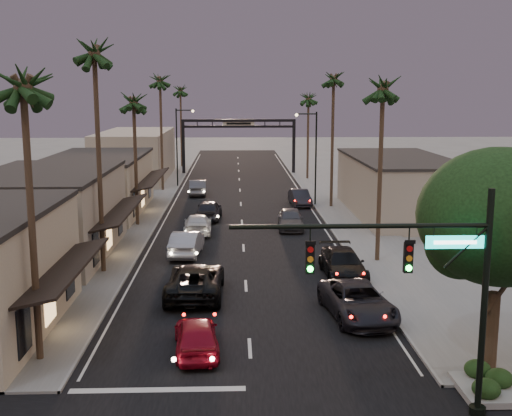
{
  "coord_description": "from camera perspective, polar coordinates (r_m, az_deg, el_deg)",
  "views": [
    {
      "loc": [
        -0.62,
        -15.96,
        10.83
      ],
      "look_at": [
        0.95,
        30.0,
        2.5
      ],
      "focal_mm": 45.0,
      "sensor_mm": 36.0,
      "label": 1
    }
  ],
  "objects": [
    {
      "name": "palm_lc",
      "position": [
        52.57,
        -10.84,
        9.7
      ],
      "size": [
        3.2,
        3.2,
        12.2
      ],
      "color": "#38281C",
      "rests_on": "ground"
    },
    {
      "name": "palm_rb",
      "position": [
        60.68,
        6.93,
        11.69
      ],
      "size": [
        3.2,
        3.2,
        14.2
      ],
      "color": "#38281C",
      "rests_on": "ground"
    },
    {
      "name": "palm_la",
      "position": [
        26.21,
        -20.07,
        11.0
      ],
      "size": [
        3.2,
        3.2,
        13.2
      ],
      "color": "#38281C",
      "rests_on": "ground"
    },
    {
      "name": "arch",
      "position": [
        86.12,
        -1.55,
        6.74
      ],
      "size": [
        15.2,
        0.4,
        7.27
      ],
      "color": "black",
      "rests_on": "ground"
    },
    {
      "name": "oncoming_dgrey",
      "position": [
        55.19,
        -4.21,
        -0.17
      ],
      "size": [
        2.31,
        5.13,
        1.71
      ],
      "primitive_type": "imported",
      "rotation": [
        0.0,
        0.0,
        3.08
      ],
      "color": "black",
      "rests_on": "ground"
    },
    {
      "name": "oncoming_grey_far",
      "position": [
        68.59,
        -5.22,
        1.83
      ],
      "size": [
        2.01,
        5.04,
        1.63
      ],
      "primitive_type": "imported",
      "rotation": [
        0.0,
        0.0,
        3.2
      ],
      "color": "#48494D",
      "rests_on": "ground"
    },
    {
      "name": "curbside_black",
      "position": [
        38.41,
        7.73,
        -4.94
      ],
      "size": [
        2.47,
        5.71,
        1.64
      ],
      "primitive_type": "imported",
      "rotation": [
        0.0,
        0.0,
        0.03
      ],
      "color": "black",
      "rests_on": "ground"
    },
    {
      "name": "palm_ld",
      "position": [
        71.42,
        -8.54,
        11.43
      ],
      "size": [
        3.2,
        3.2,
        14.2
      ],
      "color": "#38281C",
      "rests_on": "ground"
    },
    {
      "name": "planter",
      "position": [
        25.74,
        19.97,
        -15.26
      ],
      "size": [
        2.2,
        2.6,
        0.24
      ],
      "primitive_type": "cube",
      "color": "gray",
      "rests_on": "ground"
    },
    {
      "name": "road",
      "position": [
        61.91,
        -1.35,
        0.2
      ],
      "size": [
        14.0,
        120.0,
        0.02
      ],
      "primitive_type": "cube",
      "color": "black",
      "rests_on": "ground"
    },
    {
      "name": "sidewalk_right",
      "position": [
        69.54,
        6.44,
        1.29
      ],
      "size": [
        5.0,
        92.0,
        0.12
      ],
      "primitive_type": "cube",
      "color": "slate",
      "rests_on": "ground"
    },
    {
      "name": "oncoming_red",
      "position": [
        27.54,
        -5.32,
        -11.21
      ],
      "size": [
        2.23,
        4.64,
        1.53
      ],
      "primitive_type": "imported",
      "rotation": [
        0.0,
        0.0,
        3.24
      ],
      "color": "maroon",
      "rests_on": "ground"
    },
    {
      "name": "streetlight_right",
      "position": [
        61.67,
        5.09,
        5.11
      ],
      "size": [
        2.13,
        0.3,
        9.0
      ],
      "color": "black",
      "rests_on": "ground"
    },
    {
      "name": "curbside_grey",
      "position": [
        51.33,
        3.08,
        -0.98
      ],
      "size": [
        2.17,
        4.97,
        1.67
      ],
      "primitive_type": "imported",
      "rotation": [
        0.0,
        0.0,
        -0.04
      ],
      "color": "#414145",
      "rests_on": "ground"
    },
    {
      "name": "oncoming_white",
      "position": [
        49.85,
        -5.2,
        -1.44
      ],
      "size": [
        2.26,
        5.23,
        1.5
      ],
      "primitive_type": "imported",
      "rotation": [
        0.0,
        0.0,
        3.17
      ],
      "color": "silver",
      "rests_on": "ground"
    },
    {
      "name": "palm_rc",
      "position": [
        80.49,
        4.69,
        9.98
      ],
      "size": [
        3.2,
        3.2,
        12.2
      ],
      "color": "#38281C",
      "rests_on": "ground"
    },
    {
      "name": "palm_far",
      "position": [
        94.27,
        -6.75,
        10.57
      ],
      "size": [
        3.2,
        3.2,
        13.2
      ],
      "color": "#38281C",
      "rests_on": "ground"
    },
    {
      "name": "sidewalk_left",
      "position": [
        69.37,
        -9.29,
        1.2
      ],
      "size": [
        5.0,
        92.0,
        0.12
      ],
      "primitive_type": "cube",
      "color": "slate",
      "rests_on": "ground"
    },
    {
      "name": "oncoming_pickup",
      "position": [
        34.77,
        -5.41,
        -6.41
      ],
      "size": [
        3.06,
        6.39,
        1.76
      ],
      "primitive_type": "imported",
      "rotation": [
        0.0,
        0.0,
        3.12
      ],
      "color": "black",
      "rests_on": "ground"
    },
    {
      "name": "curbside_near",
      "position": [
        31.81,
        9.01,
        -8.18
      ],
      "size": [
        3.46,
        6.27,
        1.66
      ],
      "primitive_type": "imported",
      "rotation": [
        0.0,
        0.0,
        0.12
      ],
      "color": "black",
      "rests_on": "ground"
    },
    {
      "name": "streetlight_left",
      "position": [
        74.43,
        -6.84,
        5.96
      ],
      "size": [
        2.13,
        0.3,
        9.0
      ],
      "color": "black",
      "rests_on": "ground"
    },
    {
      "name": "storefront_far",
      "position": [
        59.85,
        -13.88,
        1.97
      ],
      "size": [
        8.0,
        16.0,
        5.0
      ],
      "primitive_type": "cube",
      "color": "tan",
      "rests_on": "ground"
    },
    {
      "name": "curbside_far",
      "position": [
        62.11,
        3.92,
        0.92
      ],
      "size": [
        2.03,
        4.78,
        1.53
      ],
      "primitive_type": "imported",
      "rotation": [
        0.0,
        0.0,
        0.09
      ],
      "color": "black",
      "rests_on": "ground"
    },
    {
      "name": "building_right",
      "position": [
        58.43,
        12.56,
        1.83
      ],
      "size": [
        8.0,
        18.0,
        5.0
      ],
      "primitive_type": "cube",
      "color": "gray",
      "rests_on": "ground"
    },
    {
      "name": "ground",
      "position": [
        57.0,
        -1.3,
        -0.69
      ],
      "size": [
        200.0,
        200.0,
        0.0
      ],
      "primitive_type": "plane",
      "color": "slate",
      "rests_on": "ground"
    },
    {
      "name": "palm_lb",
      "position": [
        38.87,
        -14.21,
        13.74
      ],
      "size": [
        3.2,
        3.2,
        15.2
      ],
      "color": "#38281C",
      "rests_on": "ground"
    },
    {
      "name": "storefront_mid",
      "position": [
        44.48,
        -18.08,
        -0.71
      ],
      "size": [
        8.0,
        14.0,
        5.5
      ],
      "primitive_type": "cube",
      "color": "gray",
      "rests_on": "ground"
    },
    {
      "name": "storefront_dist",
      "position": [
        82.27,
        -10.64,
        4.63
      ],
      "size": [
        8.0,
        20.0,
        6.0
      ],
      "primitive_type": "cube",
      "color": "gray",
      "rests_on": "ground"
    },
    {
      "name": "palm_ra",
      "position": [
        41.01,
        11.24,
        10.93
      ],
      "size": [
        3.2,
        3.2,
        13.2
      ],
      "color": "#38281C",
      "rests_on": "ground"
    },
    {
      "name": "corner_tree",
      "position": [
        25.95,
        20.99,
        -1.19
      ],
      "size": [
        6.2,
        6.2,
        8.8
      ],
      "color": "#38281C",
      "rests_on": "ground"
    },
    {
      "name": "oncoming_silver",
      "position": [
        43.36,
        -6.19,
        -3.12
      ],
      "size": [
        2.18,
        5.19,
        1.67
      ],
      "primitive_type": "imported",
      "rotation": [
        0.0,
        0.0,
        3.06
      ],
      "color": "#A2A2A7",
      "rests_on": "ground"
    },
    {
      "name": "traffic_signal",
      "position": [
        21.7,
        15.09,
        -5.45
      ],
      "size": [
        8.51,
        0.22,
        7.8
      ],
      "color": "black",
      "rests_on": "ground"
    }
  ]
}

